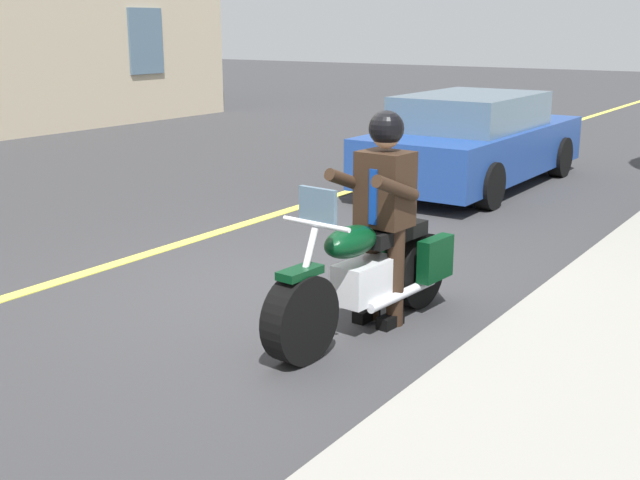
{
  "coord_description": "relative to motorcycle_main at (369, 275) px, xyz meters",
  "views": [
    {
      "loc": [
        5.46,
        4.17,
        2.37
      ],
      "look_at": [
        0.49,
        0.76,
        0.75
      ],
      "focal_mm": 44.79,
      "sensor_mm": 36.0,
      "label": 1
    }
  ],
  "objects": [
    {
      "name": "car_silver",
      "position": [
        -6.02,
        -1.77,
        0.24
      ],
      "size": [
        4.6,
        1.92,
        1.4
      ],
      "color": "navy",
      "rests_on": "ground_plane"
    },
    {
      "name": "rider_main",
      "position": [
        -0.19,
        0.01,
        0.58
      ],
      "size": [
        0.65,
        0.58,
        1.74
      ],
      "color": "black",
      "rests_on": "ground_plane"
    },
    {
      "name": "motorcycle_main",
      "position": [
        0.0,
        0.0,
        0.0
      ],
      "size": [
        2.22,
        0.7,
        1.26
      ],
      "color": "black",
      "rests_on": "ground_plane"
    },
    {
      "name": "ground_plane",
      "position": [
        -0.24,
        -1.07,
        -0.45
      ],
      "size": [
        80.0,
        80.0,
        0.0
      ],
      "primitive_type": "plane",
      "color": "#333335"
    },
    {
      "name": "lane_center_stripe",
      "position": [
        -0.24,
        -3.07,
        -0.45
      ],
      "size": [
        60.0,
        0.16,
        0.01
      ],
      "primitive_type": "cube",
      "color": "#E5DB4C",
      "rests_on": "ground_plane"
    }
  ]
}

